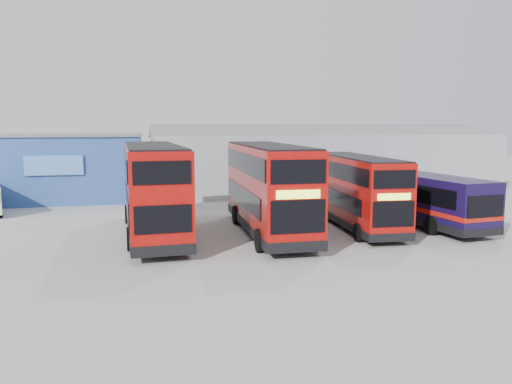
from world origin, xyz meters
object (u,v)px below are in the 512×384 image
object	(u,v)px
double_decker_centre	(268,190)
double_decker_right	(357,192)
office_block	(63,167)
single_decker_blue	(415,198)
double_decker_left	(154,191)
maintenance_shed	(319,160)

from	to	relation	value
double_decker_centre	double_decker_right	size ratio (longest dim) A/B	1.16
office_block	single_decker_blue	xyz separation A→B (m)	(21.99, -14.98, -1.09)
office_block	single_decker_blue	distance (m)	26.63
single_decker_blue	double_decker_left	bearing A→B (deg)	-5.70
office_block	double_decker_right	world-z (taller)	office_block
double_decker_centre	double_decker_right	xyz separation A→B (m)	(5.25, 0.33, -0.35)
double_decker_centre	single_decker_blue	xyz separation A→B (m)	(9.25, 0.93, -0.90)
office_block	double_decker_centre	xyz separation A→B (m)	(12.74, -15.90, -0.19)
office_block	maintenance_shed	distance (m)	22.09
single_decker_blue	maintenance_shed	bearing A→B (deg)	-96.81
double_decker_right	double_decker_centre	bearing A→B (deg)	-173.22
office_block	single_decker_blue	world-z (taller)	office_block
office_block	double_decker_right	xyz separation A→B (m)	(17.99, -15.57, -0.54)
maintenance_shed	double_decker_centre	size ratio (longest dim) A/B	2.67
maintenance_shed	single_decker_blue	world-z (taller)	maintenance_shed
double_decker_centre	maintenance_shed	bearing A→B (deg)	63.62
maintenance_shed	single_decker_blue	bearing A→B (deg)	-90.03
double_decker_left	office_block	bearing A→B (deg)	-69.04
double_decker_centre	double_decker_right	world-z (taller)	double_decker_centre
double_decker_left	double_decker_centre	world-z (taller)	double_decker_left
office_block	double_decker_left	world-z (taller)	office_block
maintenance_shed	double_decker_left	xyz separation A→B (m)	(-15.29, -17.27, -0.20)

